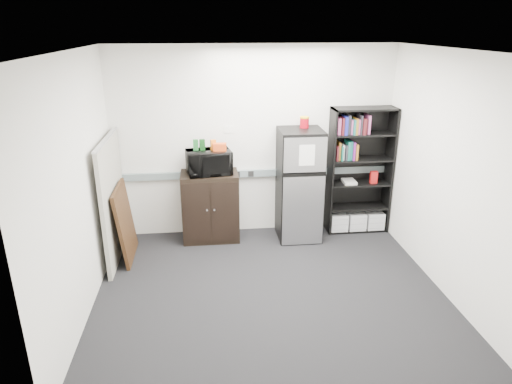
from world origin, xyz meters
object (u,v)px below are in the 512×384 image
Objects in this scene: bookshelf at (359,172)px; cabinet at (210,206)px; cubicle_partition at (113,200)px; refrigerator at (299,185)px; microwave at (209,162)px.

cabinet is at bearing -178.31° from bookshelf.
cubicle_partition is 2.54m from refrigerator.
cubicle_partition reaches higher than refrigerator.
bookshelf is at bearing 1.69° from cabinet.
bookshelf is at bearing 8.06° from cubicle_partition.
refrigerator is at bearing 7.72° from cubicle_partition.
bookshelf is 3.12× the size of microwave.
cubicle_partition is at bearing -172.03° from microwave.
microwave is (1.25, 0.40, 0.34)m from cubicle_partition.
cabinet is 0.62× the size of refrigerator.
refrigerator reaches higher than microwave.
cubicle_partition is at bearing -171.94° from bookshelf.
refrigerator reaches higher than cabinet.
bookshelf is 1.86× the size of cabinet.
bookshelf reaches higher than cabinet.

